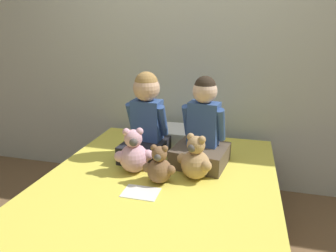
# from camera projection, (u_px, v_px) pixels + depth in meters

# --- Properties ---
(wall_behind_bed) EXTENTS (8.00, 0.06, 2.50)m
(wall_behind_bed) POSITION_uv_depth(u_px,v_px,m) (190.00, 49.00, 2.60)
(wall_behind_bed) COLOR beige
(wall_behind_bed) RESTS_ON ground_plane
(bed) EXTENTS (1.48, 2.01, 0.51)m
(bed) POSITION_uv_depth(u_px,v_px,m) (154.00, 224.00, 1.88)
(bed) COLOR brown
(bed) RESTS_ON ground_plane
(child_on_left) EXTENTS (0.32, 0.39, 0.63)m
(child_on_left) POSITION_uv_depth(u_px,v_px,m) (146.00, 121.00, 2.16)
(child_on_left) COLOR black
(child_on_left) RESTS_ON bed
(child_on_right) EXTENTS (0.40, 0.39, 0.62)m
(child_on_right) POSITION_uv_depth(u_px,v_px,m) (202.00, 131.00, 2.07)
(child_on_right) COLOR brown
(child_on_right) RESTS_ON bed
(teddy_bear_held_by_left_child) EXTENTS (0.24, 0.19, 0.31)m
(teddy_bear_held_by_left_child) POSITION_uv_depth(u_px,v_px,m) (134.00, 154.00, 1.97)
(teddy_bear_held_by_left_child) COLOR #DBA3B2
(teddy_bear_held_by_left_child) RESTS_ON bed
(teddy_bear_held_by_right_child) EXTENTS (0.23, 0.19, 0.29)m
(teddy_bear_held_by_right_child) POSITION_uv_depth(u_px,v_px,m) (195.00, 160.00, 1.88)
(teddy_bear_held_by_right_child) COLOR tan
(teddy_bear_held_by_right_child) RESTS_ON bed
(teddy_bear_between_children) EXTENTS (0.21, 0.16, 0.25)m
(teddy_bear_between_children) POSITION_uv_depth(u_px,v_px,m) (159.00, 167.00, 1.84)
(teddy_bear_between_children) COLOR brown
(teddy_bear_between_children) RESTS_ON bed
(pillow_at_headboard) EXTENTS (0.59, 0.32, 0.11)m
(pillow_at_headboard) POSITION_uv_depth(u_px,v_px,m) (182.00, 135.00, 2.53)
(pillow_at_headboard) COLOR white
(pillow_at_headboard) RESTS_ON bed
(sign_card) EXTENTS (0.21, 0.15, 0.00)m
(sign_card) POSITION_uv_depth(u_px,v_px,m) (141.00, 192.00, 1.75)
(sign_card) COLOR white
(sign_card) RESTS_ON bed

